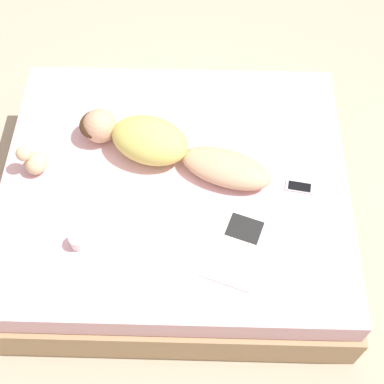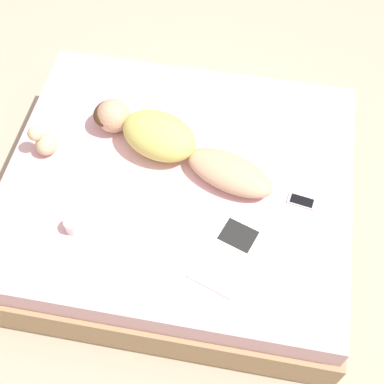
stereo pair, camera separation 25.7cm
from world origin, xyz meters
name	(u,v)px [view 2 (the right image)]	position (x,y,z in m)	size (l,w,h in m)	color
ground_plane	(180,218)	(0.00, 0.00, 0.00)	(12.00, 12.00, 0.00)	#B7A88E
bed	(179,199)	(0.00, 0.00, 0.25)	(1.85, 2.10, 0.50)	tan
person	(168,141)	(0.17, 0.09, 0.60)	(0.62, 1.21, 0.23)	tan
open_magazine	(229,252)	(-0.44, -0.37, 0.51)	(0.53, 0.41, 0.01)	silver
coffee_mug	(73,224)	(-0.45, 0.50, 0.54)	(0.13, 0.09, 0.08)	white
cell_phone	(302,201)	(-0.05, -0.73, 0.51)	(0.10, 0.17, 0.01)	silver
plush_toy	(44,142)	(0.04, 0.83, 0.58)	(0.14, 0.16, 0.19)	#D1B289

